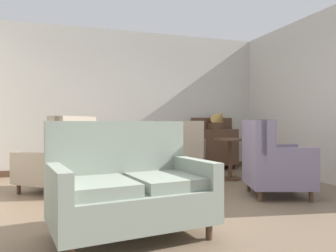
{
  "coord_description": "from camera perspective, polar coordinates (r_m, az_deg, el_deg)",
  "views": [
    {
      "loc": [
        -1.34,
        -3.88,
        1.0
      ],
      "look_at": [
        0.17,
        0.73,
        0.96
      ],
      "focal_mm": 35.4,
      "sensor_mm": 36.0,
      "label": 1
    }
  ],
  "objects": [
    {
      "name": "ground",
      "position": [
        4.23,
        0.92,
        -13.23
      ],
      "size": [
        8.21,
        8.21,
        0.0
      ],
      "primitive_type": "plane",
      "color": "brown"
    },
    {
      "name": "wall_back",
      "position": [
        6.96,
        -6.98,
        4.22
      ],
      "size": [
        5.98,
        0.08,
        2.92
      ],
      "primitive_type": "cube",
      "color": "#BCB7AD",
      "rests_on": "ground"
    },
    {
      "name": "wall_right",
      "position": [
        6.4,
        23.68,
        4.52
      ],
      "size": [
        0.08,
        4.1,
        2.92
      ],
      "primitive_type": "cube",
      "color": "#BCB7AD",
      "rests_on": "ground"
    },
    {
      "name": "baseboard_back",
      "position": [
        6.95,
        -6.88,
        -7.32
      ],
      "size": [
        5.82,
        0.03,
        0.12
      ],
      "primitive_type": "cube",
      "color": "#4C3323",
      "rests_on": "ground"
    },
    {
      "name": "coffee_table",
      "position": [
        4.51,
        -0.94,
        -7.17
      ],
      "size": [
        0.82,
        0.82,
        0.5
      ],
      "color": "#4C3323",
      "rests_on": "ground"
    },
    {
      "name": "porcelain_vase",
      "position": [
        4.45,
        -0.53,
        -4.26
      ],
      "size": [
        0.17,
        0.17,
        0.3
      ],
      "color": "#384C93",
      "rests_on": "coffee_table"
    },
    {
      "name": "settee",
      "position": [
        3.03,
        -6.72,
        -10.69
      ],
      "size": [
        1.47,
        1.05,
        1.02
      ],
      "rotation": [
        0.0,
        0.0,
        0.15
      ],
      "color": "gray",
      "rests_on": "ground"
    },
    {
      "name": "armchair_beside_settee",
      "position": [
        4.8,
        17.47,
        -6.19
      ],
      "size": [
        1.02,
        1.03,
        1.05
      ],
      "rotation": [
        0.0,
        0.0,
        7.53
      ],
      "color": "slate",
      "rests_on": "ground"
    },
    {
      "name": "armchair_foreground_right",
      "position": [
        5.98,
        2.21,
        -4.96
      ],
      "size": [
        1.17,
        1.18,
        1.04
      ],
      "rotation": [
        0.0,
        0.0,
        2.68
      ],
      "color": "gray",
      "rests_on": "ground"
    },
    {
      "name": "armchair_back_corner",
      "position": [
        5.09,
        -17.97,
        -5.82
      ],
      "size": [
        1.2,
        1.18,
        1.1
      ],
      "rotation": [
        0.0,
        0.0,
        4.04
      ],
      "color": "gray",
      "rests_on": "ground"
    },
    {
      "name": "side_table",
      "position": [
        6.0,
        10.64,
        -4.86
      ],
      "size": [
        0.58,
        0.58,
        0.73
      ],
      "color": "#4C3323",
      "rests_on": "ground"
    },
    {
      "name": "sideboard",
      "position": [
        7.28,
        8.03,
        -3.47
      ],
      "size": [
        0.99,
        0.35,
        1.12
      ],
      "color": "#4C3323",
      "rests_on": "ground"
    },
    {
      "name": "gramophone",
      "position": [
        7.2,
        8.66,
        1.24
      ],
      "size": [
        0.34,
        0.41,
        0.48
      ],
      "color": "#4C3323",
      "rests_on": "sideboard"
    }
  ]
}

